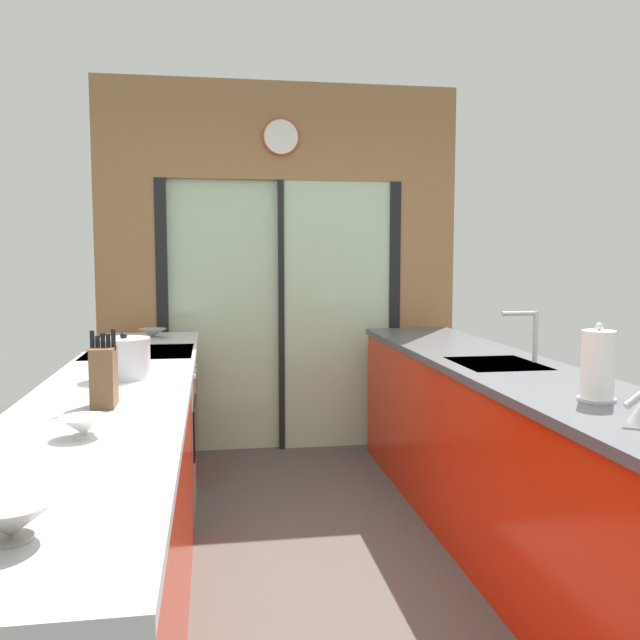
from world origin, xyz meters
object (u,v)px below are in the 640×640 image
object	(u,v)px
mixing_bowl_near	(10,519)
knife_block	(104,376)
mixing_bowl_mid	(83,426)
oven_range	(142,433)
paper_towel_roll	(598,366)
stock_pot	(124,358)
mixing_bowl_far	(153,333)

from	to	relation	value
mixing_bowl_near	knife_block	world-z (taller)	knife_block
mixing_bowl_near	mixing_bowl_mid	size ratio (longest dim) A/B	1.30
oven_range	paper_towel_roll	bearing A→B (deg)	-41.33
oven_range	stock_pot	world-z (taller)	stock_pot
mixing_bowl_far	stock_pot	world-z (taller)	stock_pot
knife_block	oven_range	bearing A→B (deg)	90.76
stock_pot	mixing_bowl_mid	bearing A→B (deg)	-90.00
mixing_bowl_near	paper_towel_roll	size ratio (longest dim) A/B	0.63
mixing_bowl_mid	mixing_bowl_near	bearing A→B (deg)	-90.00
mixing_bowl_near	mixing_bowl_mid	distance (m)	0.74
mixing_bowl_far	paper_towel_roll	distance (m)	2.83
paper_towel_roll	mixing_bowl_near	bearing A→B (deg)	-151.76
oven_range	mixing_bowl_near	bearing A→B (deg)	-89.58
mixing_bowl_mid	paper_towel_roll	bearing A→B (deg)	6.90
mixing_bowl_far	stock_pot	distance (m)	1.44
oven_range	knife_block	distance (m)	1.51
mixing_bowl_mid	paper_towel_roll	size ratio (longest dim) A/B	0.49
oven_range	mixing_bowl_far	bearing A→B (deg)	88.29
mixing_bowl_mid	mixing_bowl_far	bearing A→B (deg)	90.00
stock_pot	paper_towel_roll	world-z (taller)	paper_towel_roll
oven_range	mixing_bowl_far	world-z (taller)	mixing_bowl_far
oven_range	mixing_bowl_mid	distance (m)	1.86
mixing_bowl_mid	mixing_bowl_far	size ratio (longest dim) A/B	0.78
paper_towel_roll	stock_pot	bearing A→B (deg)	157.01
mixing_bowl_far	stock_pot	xyz separation A→B (m)	(0.00, -1.44, 0.06)
stock_pot	paper_towel_roll	xyz separation A→B (m)	(1.78, -0.76, 0.04)
mixing_bowl_far	stock_pot	size ratio (longest dim) A/B	0.79
mixing_bowl_far	mixing_bowl_near	bearing A→B (deg)	-90.00
mixing_bowl_mid	knife_block	size ratio (longest dim) A/B	0.51
mixing_bowl_mid	mixing_bowl_far	world-z (taller)	same
mixing_bowl_near	knife_block	bearing A→B (deg)	90.00
mixing_bowl_far	paper_towel_roll	bearing A→B (deg)	-51.00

